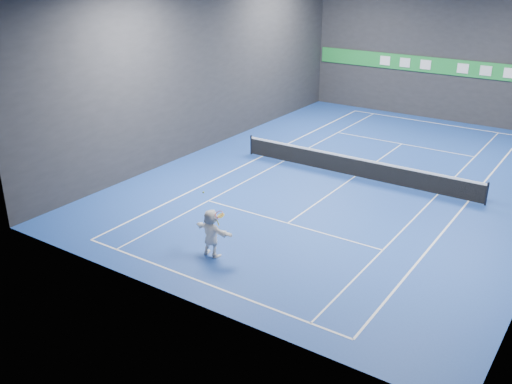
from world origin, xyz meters
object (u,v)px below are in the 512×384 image
Objects in this scene: player at (211,233)px; tennis_ball at (203,192)px; tennis_racket at (219,215)px; tennis_net at (355,166)px.

player is 1.54m from tennis_ball.
tennis_ball reaches higher than tennis_racket.
tennis_racket reaches higher than player.
tennis_racket is (0.60, 0.08, -0.76)m from tennis_ball.
player reaches higher than tennis_net.
tennis_racket is at bearing -167.75° from player.
tennis_net is at bearing 83.50° from tennis_ball.
tennis_racket is at bearing 7.61° from tennis_ball.
player is 10.28m from tennis_net.
tennis_ball reaches higher than player.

